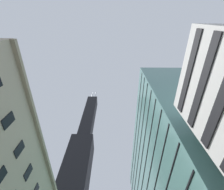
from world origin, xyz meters
The scene contains 1 object.
dark_skyscraper centered at (-21.39, 84.11, 55.14)m, with size 24.75×24.75×187.48m.
Camera 1 is at (2.00, -8.63, 1.29)m, focal length 24.23 mm.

